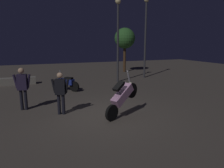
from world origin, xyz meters
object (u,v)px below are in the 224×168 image
object	(u,v)px
motorcycle_pink_foreground	(122,96)
person_bystander_far	(22,85)
motorcycle_blue_parked_left	(66,83)
person_rider_beside	(60,90)
streetlamp_far	(146,29)
streetlamp_near	(118,31)

from	to	relation	value
motorcycle_pink_foreground	person_bystander_far	xyz separation A→B (m)	(-3.29, 2.09, 0.25)
motorcycle_blue_parked_left	person_rider_beside	distance (m)	3.85
person_rider_beside	streetlamp_far	bearing A→B (deg)	-27.45
person_bystander_far	streetlamp_far	world-z (taller)	streetlamp_far
motorcycle_blue_parked_left	person_bystander_far	size ratio (longest dim) A/B	0.75
person_rider_beside	motorcycle_pink_foreground	bearing A→B (deg)	-95.67
person_bystander_far	streetlamp_far	xyz separation A→B (m)	(8.28, 4.94, 2.61)
person_rider_beside	person_bystander_far	bearing A→B (deg)	73.19
streetlamp_near	streetlamp_far	size ratio (longest dim) A/B	0.93
motorcycle_blue_parked_left	streetlamp_far	xyz separation A→B (m)	(6.23, 2.23, 3.17)
motorcycle_pink_foreground	streetlamp_far	world-z (taller)	streetlamp_far
streetlamp_near	person_bystander_far	bearing A→B (deg)	-144.40
streetlamp_near	streetlamp_far	bearing A→B (deg)	18.10
motorcycle_pink_foreground	motorcycle_blue_parked_left	bearing A→B (deg)	77.72
motorcycle_blue_parked_left	streetlamp_near	distance (m)	4.91
motorcycle_pink_foreground	person_bystander_far	distance (m)	3.91
person_rider_beside	streetlamp_near	distance (m)	7.22
motorcycle_pink_foreground	person_rider_beside	world-z (taller)	motorcycle_pink_foreground
motorcycle_pink_foreground	person_bystander_far	bearing A→B (deg)	120.81
person_bystander_far	streetlamp_near	bearing A→B (deg)	138.45
motorcycle_blue_parked_left	person_rider_beside	bearing A→B (deg)	123.81
person_rider_beside	streetlamp_far	xyz separation A→B (m)	(6.98, 5.98, 2.68)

